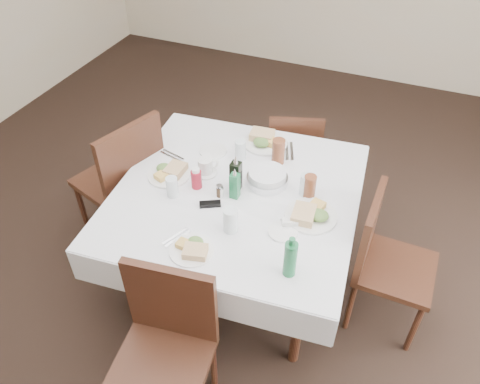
{
  "coord_description": "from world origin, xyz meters",
  "views": [
    {
      "loc": [
        0.79,
        -1.73,
        2.59
      ],
      "look_at": [
        0.01,
        0.17,
        0.8
      ],
      "focal_mm": 35.0,
      "sensor_mm": 36.0,
      "label": 1
    }
  ],
  "objects_px": {
    "chair_east": "(383,255)",
    "green_bottle": "(290,258)",
    "ketchup_bottle": "(196,179)",
    "coffee_mug": "(206,167)",
    "water_n": "(240,150)",
    "oil_cruet_dark": "(236,175)",
    "water_s": "(230,220)",
    "water_w": "(172,187)",
    "dining_table": "(236,201)",
    "chair_north": "(293,152)",
    "water_e": "(306,185)",
    "chair_west": "(125,176)",
    "chair_south": "(166,341)",
    "bread_basket": "(267,178)",
    "oil_cruet_green": "(235,185)"
  },
  "relations": [
    {
      "from": "water_e",
      "to": "oil_cruet_green",
      "type": "distance_m",
      "value": 0.42
    },
    {
      "from": "water_s",
      "to": "water_w",
      "type": "xyz_separation_m",
      "value": [
        -0.43,
        0.13,
        -0.01
      ]
    },
    {
      "from": "chair_east",
      "to": "coffee_mug",
      "type": "xyz_separation_m",
      "value": [
        -1.14,
        0.04,
        0.28
      ]
    },
    {
      "from": "water_n",
      "to": "coffee_mug",
      "type": "bearing_deg",
      "value": -121.62
    },
    {
      "from": "ketchup_bottle",
      "to": "coffee_mug",
      "type": "height_order",
      "value": "ketchup_bottle"
    },
    {
      "from": "water_w",
      "to": "ketchup_bottle",
      "type": "relative_size",
      "value": 0.93
    },
    {
      "from": "chair_east",
      "to": "oil_cruet_dark",
      "type": "height_order",
      "value": "oil_cruet_dark"
    },
    {
      "from": "water_e",
      "to": "chair_west",
      "type": "bearing_deg",
      "value": -175.29
    },
    {
      "from": "chair_south",
      "to": "ketchup_bottle",
      "type": "height_order",
      "value": "chair_south"
    },
    {
      "from": "coffee_mug",
      "to": "dining_table",
      "type": "bearing_deg",
      "value": -20.47
    },
    {
      "from": "chair_west",
      "to": "water_s",
      "type": "bearing_deg",
      "value": -20.29
    },
    {
      "from": "chair_south",
      "to": "oil_cruet_green",
      "type": "distance_m",
      "value": 0.93
    },
    {
      "from": "green_bottle",
      "to": "bread_basket",
      "type": "bearing_deg",
      "value": 118.69
    },
    {
      "from": "water_n",
      "to": "chair_north",
      "type": "bearing_deg",
      "value": 71.1
    },
    {
      "from": "water_w",
      "to": "bread_basket",
      "type": "bearing_deg",
      "value": 33.98
    },
    {
      "from": "chair_east",
      "to": "green_bottle",
      "type": "distance_m",
      "value": 0.75
    },
    {
      "from": "chair_south",
      "to": "water_e",
      "type": "relative_size",
      "value": 6.94
    },
    {
      "from": "coffee_mug",
      "to": "oil_cruet_dark",
      "type": "bearing_deg",
      "value": -15.99
    },
    {
      "from": "water_e",
      "to": "oil_cruet_green",
      "type": "relative_size",
      "value": 0.66
    },
    {
      "from": "oil_cruet_green",
      "to": "green_bottle",
      "type": "relative_size",
      "value": 0.85
    },
    {
      "from": "dining_table",
      "to": "oil_cruet_dark",
      "type": "height_order",
      "value": "oil_cruet_dark"
    },
    {
      "from": "chair_south",
      "to": "bread_basket",
      "type": "xyz_separation_m",
      "value": [
        0.12,
        1.08,
        0.25
      ]
    },
    {
      "from": "chair_west",
      "to": "coffee_mug",
      "type": "bearing_deg",
      "value": 5.09
    },
    {
      "from": "oil_cruet_dark",
      "to": "ketchup_bottle",
      "type": "distance_m",
      "value": 0.24
    },
    {
      "from": "chair_west",
      "to": "oil_cruet_dark",
      "type": "height_order",
      "value": "chair_west"
    },
    {
      "from": "water_e",
      "to": "ketchup_bottle",
      "type": "height_order",
      "value": "same"
    },
    {
      "from": "dining_table",
      "to": "water_w",
      "type": "height_order",
      "value": "water_w"
    },
    {
      "from": "chair_north",
      "to": "oil_cruet_green",
      "type": "xyz_separation_m",
      "value": [
        -0.09,
        -0.94,
        0.38
      ]
    },
    {
      "from": "oil_cruet_green",
      "to": "green_bottle",
      "type": "distance_m",
      "value": 0.63
    },
    {
      "from": "ketchup_bottle",
      "to": "coffee_mug",
      "type": "bearing_deg",
      "value": 92.3
    },
    {
      "from": "chair_south",
      "to": "chair_east",
      "type": "bearing_deg",
      "value": 47.89
    },
    {
      "from": "water_w",
      "to": "water_n",
      "type": "bearing_deg",
      "value": 64.79
    },
    {
      "from": "water_n",
      "to": "green_bottle",
      "type": "height_order",
      "value": "green_bottle"
    },
    {
      "from": "coffee_mug",
      "to": "chair_north",
      "type": "bearing_deg",
      "value": 67.29
    },
    {
      "from": "water_w",
      "to": "oil_cruet_dark",
      "type": "bearing_deg",
      "value": 31.51
    },
    {
      "from": "bread_basket",
      "to": "dining_table",
      "type": "bearing_deg",
      "value": -133.52
    },
    {
      "from": "chair_south",
      "to": "water_w",
      "type": "distance_m",
      "value": 0.88
    },
    {
      "from": "chair_north",
      "to": "chair_south",
      "type": "relative_size",
      "value": 0.86
    },
    {
      "from": "green_bottle",
      "to": "dining_table",
      "type": "bearing_deg",
      "value": 135.56
    },
    {
      "from": "water_s",
      "to": "oil_cruet_dark",
      "type": "height_order",
      "value": "oil_cruet_dark"
    },
    {
      "from": "chair_south",
      "to": "dining_table",
      "type": "bearing_deg",
      "value": 91.03
    },
    {
      "from": "chair_south",
      "to": "chair_east",
      "type": "xyz_separation_m",
      "value": [
        0.89,
        0.98,
        -0.02
      ]
    },
    {
      "from": "water_e",
      "to": "water_w",
      "type": "relative_size",
      "value": 1.08
    },
    {
      "from": "dining_table",
      "to": "chair_north",
      "type": "relative_size",
      "value": 1.87
    },
    {
      "from": "bread_basket",
      "to": "water_e",
      "type": "bearing_deg",
      "value": -2.3
    },
    {
      "from": "water_s",
      "to": "water_e",
      "type": "distance_m",
      "value": 0.53
    },
    {
      "from": "water_n",
      "to": "oil_cruet_dark",
      "type": "distance_m",
      "value": 0.31
    },
    {
      "from": "water_w",
      "to": "green_bottle",
      "type": "bearing_deg",
      "value": -20.14
    },
    {
      "from": "water_s",
      "to": "chair_south",
      "type": "bearing_deg",
      "value": -97.0
    },
    {
      "from": "dining_table",
      "to": "bread_basket",
      "type": "relative_size",
      "value": 6.14
    }
  ]
}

